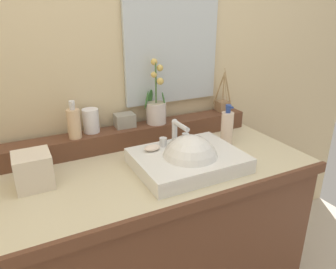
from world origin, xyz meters
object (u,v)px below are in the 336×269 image
Objects in this scene: soap_bar at (152,148)px; reed_diffuser at (222,105)px; soap_dispenser at (74,123)px; tumbler_cup at (91,121)px; trinket_box at (125,120)px; lotion_bottle at (227,128)px; tissue_box at (33,170)px; sink_basin at (189,162)px; potted_plant at (156,107)px.

reed_diffuser is at bearing 25.09° from soap_bar.
soap_dispenser is 0.09m from tumbler_cup.
lotion_bottle is at bearing -25.42° from trinket_box.
tumbler_cup is 0.16m from trinket_box.
lotion_bottle is 1.52× the size of tissue_box.
sink_basin is 3.31× the size of tissue_box.
trinket_box is at bearing 27.13° from tissue_box.
trinket_box reaches higher than tissue_box.
lotion_bottle is (0.40, 0.03, 0.01)m from soap_bar.
tissue_box is at bearing -150.68° from trinket_box.
soap_dispenser is 1.53× the size of tumbler_cup.
sink_basin is 3.97× the size of tumbler_cup.
potted_plant is (0.13, 0.24, 0.09)m from soap_bar.
potted_plant reaches higher than tumbler_cup.
sink_basin is at bearing -40.66° from soap_bar.
lotion_bottle reaches higher than tumbler_cup.
soap_dispenser is at bearing -155.22° from tumbler_cup.
sink_basin is at bearing -92.00° from potted_plant.
soap_bar is 0.42× the size of soap_dispenser.
tissue_box is (-0.86, 0.00, -0.02)m from lotion_bottle.
potted_plant is 0.32m from tumbler_cup.
soap_dispenser reaches higher than tissue_box.
tumbler_cup reaches higher than tissue_box.
tumbler_cup is 1.17× the size of trinket_box.
potted_plant is 2.38× the size of tissue_box.
potted_plant is at bearing 2.24° from soap_dispenser.
soap_bar is 0.54× the size of tissue_box.
potted_plant is 1.57× the size of lotion_bottle.
soap_bar is 0.76× the size of trinket_box.
trinket_box is (0.24, 0.04, -0.04)m from soap_dispenser.
lotion_bottle is (-0.13, -0.22, -0.04)m from reed_diffuser.
sink_basin is 1.84× the size of reed_diffuser.
tumbler_cup is 0.63m from lotion_bottle.
tissue_box is at bearing -136.14° from soap_dispenser.
reed_diffuser is at bearing 1.35° from trinket_box.
soap_dispenser is at bearing 139.89° from sink_basin.
soap_bar is at bearing -154.91° from reed_diffuser.
tumbler_cup is at bearing 175.99° from potted_plant.
tumbler_cup is (-0.18, 0.26, 0.07)m from soap_bar.
tumbler_cup reaches higher than soap_bar.
soap_dispenser is 0.84× the size of lotion_bottle.
reed_diffuser is at bearing 1.95° from soap_dispenser.
potted_plant reaches higher than reed_diffuser.
lotion_bottle is (0.29, 0.13, 0.06)m from sink_basin.
soap_bar is 0.41m from lotion_bottle.
potted_plant reaches higher than soap_bar.
soap_dispenser is at bearing -177.76° from potted_plant.
potted_plant is at bearing 18.92° from tissue_box.
soap_dispenser is at bearing -169.39° from trinket_box.
soap_dispenser is at bearing 164.17° from lotion_bottle.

